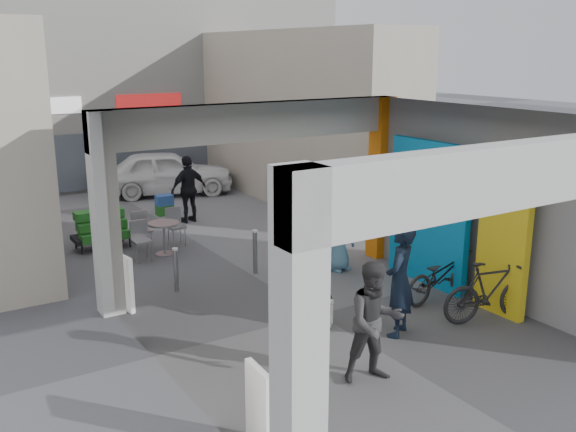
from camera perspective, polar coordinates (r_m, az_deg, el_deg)
ground at (r=11.26m, az=2.68°, el=-8.72°), size 90.00×90.00×0.00m
arcade_canopy at (r=10.25m, az=7.94°, el=2.34°), size 6.40×6.45×6.40m
far_building at (r=23.24m, az=-17.72°, el=12.77°), size 18.00×4.08×8.00m
plaza_bldg_right at (r=19.18m, az=1.09°, el=8.73°), size 2.00×9.00×5.00m
bollard_left at (r=12.33m, az=-9.93°, el=-4.75°), size 0.09×0.09×0.83m
bollard_center at (r=13.10m, az=-2.95°, el=-3.23°), size 0.09×0.09×0.90m
bollard_right at (r=13.83m, az=2.12°, el=-2.38°), size 0.09×0.09×0.84m
advert_board_near at (r=7.62m, az=-2.59°, el=-16.61°), size 0.13×0.55×1.00m
advert_board_far at (r=11.63m, az=-14.33°, el=-5.71°), size 0.18×0.56×1.00m
cafe_set at (r=14.80m, az=-11.72°, el=-1.97°), size 1.46×1.18×0.88m
produce_stand at (r=15.38m, az=-16.18°, el=-1.50°), size 1.32×0.71×0.87m
crate_stack at (r=18.08m, az=-10.93°, el=0.97°), size 0.47×0.38×0.56m
border_collie at (r=10.74m, az=3.19°, el=-8.46°), size 0.23×0.46×0.63m
man_with_dog at (r=10.31m, az=9.91°, el=-5.65°), size 0.80×0.74×1.84m
man_back_turned at (r=8.91m, az=7.74°, el=-9.34°), size 0.97×0.84×1.71m
man_elderly at (r=13.23m, az=4.57°, el=-1.80°), size 0.78×0.58×1.46m
man_crates at (r=17.10m, az=-8.82°, el=2.37°), size 1.09×0.58×1.77m
bicycle_front at (r=12.06m, az=13.41°, el=-5.12°), size 1.82×0.78×0.93m
bicycle_rear at (r=11.33m, az=17.55°, el=-6.38°), size 1.83×0.92×1.06m
white_van at (r=20.60m, az=-10.74°, el=3.83°), size 4.43×2.80×1.41m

